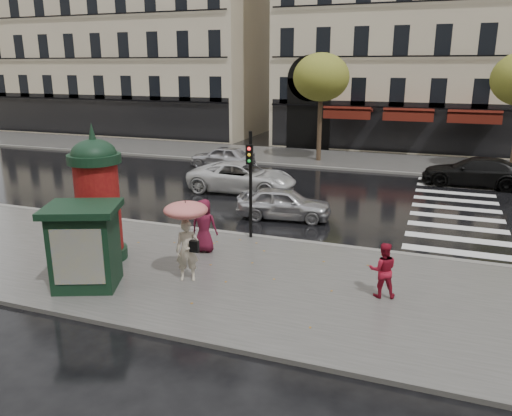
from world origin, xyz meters
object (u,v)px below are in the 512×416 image
at_px(woman_umbrella, 186,228).
at_px(woman_red, 383,270).
at_px(newsstand, 85,245).
at_px(man_burgundy, 204,226).
at_px(traffic_light, 250,175).
at_px(morris_column, 98,196).
at_px(car_far_silver, 223,157).
at_px(car_black, 475,172).
at_px(car_silver, 284,203).
at_px(car_white, 242,177).

bearing_deg(woman_umbrella, woman_red, 8.59).
xyz_separation_m(woman_umbrella, newsstand, (-2.35, -1.31, -0.36)).
relative_size(woman_umbrella, man_burgundy, 1.34).
distance_m(woman_red, traffic_light, 5.92).
distance_m(woman_umbrella, morris_column, 3.33).
distance_m(morris_column, car_far_silver, 15.12).
height_order(morris_column, car_black, morris_column).
distance_m(newsstand, car_silver, 8.70).
relative_size(newsstand, car_black, 0.47).
xyz_separation_m(woman_umbrella, car_white, (-2.48, 10.31, -0.92)).
distance_m(man_burgundy, morris_column, 3.37).
bearing_deg(car_silver, morris_column, 140.62).
relative_size(car_silver, car_white, 0.72).
bearing_deg(car_far_silver, car_silver, 38.83).
xyz_separation_m(newsstand, car_white, (-0.13, 11.62, -0.57)).
relative_size(newsstand, car_white, 0.45).
height_order(woman_red, traffic_light, traffic_light).
bearing_deg(car_far_silver, newsstand, 13.36).
bearing_deg(car_white, morris_column, 172.82).
xyz_separation_m(woman_red, car_silver, (-4.49, 6.03, -0.22)).
xyz_separation_m(woman_umbrella, woman_red, (5.18, 0.78, -0.79)).
bearing_deg(woman_umbrella, newsstand, -150.93).
height_order(morris_column, car_far_silver, morris_column).
bearing_deg(car_white, woman_umbrella, -169.16).
height_order(car_silver, car_far_silver, car_far_silver).
relative_size(car_silver, car_far_silver, 0.96).
xyz_separation_m(woman_red, morris_column, (-8.43, -0.26, 1.27)).
xyz_separation_m(man_burgundy, car_silver, (1.23, 4.65, -0.35)).
relative_size(woman_umbrella, newsstand, 0.99).
bearing_deg(man_burgundy, car_white, -80.81).
height_order(man_burgundy, car_far_silver, man_burgundy).
bearing_deg(car_far_silver, morris_column, 11.39).
bearing_deg(morris_column, car_black, 52.91).
bearing_deg(car_black, man_burgundy, -31.16).
relative_size(morris_column, car_black, 0.83).
distance_m(man_burgundy, traffic_light, 2.39).
bearing_deg(car_silver, woman_red, -150.63).
distance_m(man_burgundy, car_far_silver, 14.20).
bearing_deg(car_white, man_burgundy, -169.27).
bearing_deg(traffic_light, car_far_silver, 118.09).
height_order(newsstand, car_black, newsstand).
xyz_separation_m(newsstand, car_silver, (3.04, 8.12, -0.65)).
height_order(man_burgundy, morris_column, morris_column).
distance_m(traffic_light, car_white, 7.21).
relative_size(morris_column, car_silver, 1.13).
bearing_deg(car_black, morris_column, -35.42).
xyz_separation_m(traffic_light, car_white, (-2.85, 6.42, -1.63)).
distance_m(woman_red, car_far_silver, 18.22).
bearing_deg(traffic_light, car_silver, 83.84).
relative_size(car_white, car_black, 1.03).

